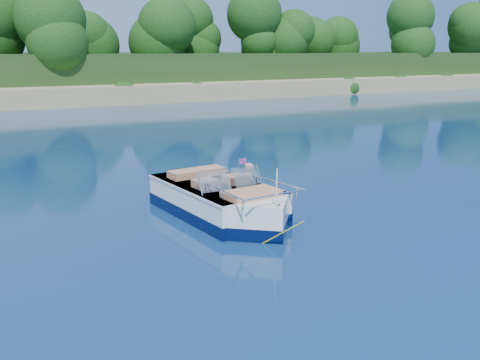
{
  "coord_description": "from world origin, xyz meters",
  "views": [
    {
      "loc": [
        -4.93,
        -8.11,
        4.31
      ],
      "look_at": [
        1.75,
        4.42,
        0.85
      ],
      "focal_mm": 40.0,
      "sensor_mm": 36.0,
      "label": 1
    }
  ],
  "objects": [
    {
      "name": "boy",
      "position": [
        2.79,
        5.88,
        0.0
      ],
      "size": [
        0.37,
        0.78,
        1.5
      ],
      "primitive_type": "imported",
      "rotation": [
        0.0,
        -0.17,
        1.61
      ],
      "color": "tan",
      "rests_on": "ground"
    },
    {
      "name": "motorboat",
      "position": [
        1.04,
        4.0,
        0.38
      ],
      "size": [
        2.5,
        5.86,
        1.95
      ],
      "rotation": [
        0.0,
        0.0,
        0.11
      ],
      "color": "white",
      "rests_on": "ground"
    },
    {
      "name": "treeline",
      "position": [
        0.04,
        41.01,
        5.55
      ],
      "size": [
        150.0,
        7.12,
        8.19
      ],
      "color": "black",
      "rests_on": "ground"
    },
    {
      "name": "tow_tube",
      "position": [
        2.77,
        5.8,
        0.08
      ],
      "size": [
        1.57,
        1.57,
        0.32
      ],
      "rotation": [
        0.0,
        0.0,
        0.38
      ],
      "color": "#E3A30F",
      "rests_on": "ground"
    },
    {
      "name": "ground",
      "position": [
        0.0,
        0.0,
        0.0
      ],
      "size": [
        160.0,
        160.0,
        0.0
      ],
      "primitive_type": "plane",
      "color": "#091645",
      "rests_on": "ground"
    }
  ]
}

